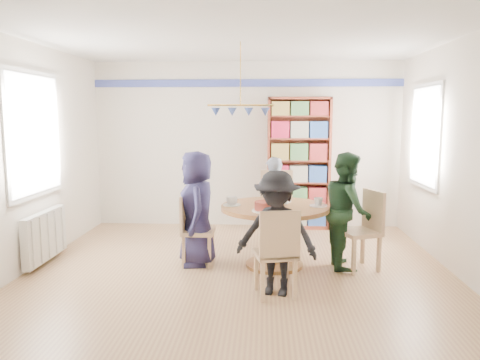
# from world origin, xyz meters

# --- Properties ---
(ground) EXTENTS (5.00, 5.00, 0.00)m
(ground) POSITION_xyz_m (0.00, 0.00, 0.00)
(ground) COLOR tan
(room_shell) EXTENTS (5.00, 5.00, 5.00)m
(room_shell) POSITION_xyz_m (-0.26, 0.87, 1.65)
(room_shell) COLOR white
(room_shell) RESTS_ON ground
(radiator) EXTENTS (0.12, 1.00, 0.60)m
(radiator) POSITION_xyz_m (-2.42, 0.30, 0.35)
(radiator) COLOR silver
(radiator) RESTS_ON ground
(dining_table) EXTENTS (1.30, 1.30, 0.75)m
(dining_table) POSITION_xyz_m (0.42, 0.33, 0.56)
(dining_table) COLOR brown
(dining_table) RESTS_ON ground
(chair_left) EXTENTS (0.39, 0.39, 0.87)m
(chair_left) POSITION_xyz_m (-0.58, 0.35, 0.48)
(chair_left) COLOR tan
(chair_left) RESTS_ON ground
(chair_right) EXTENTS (0.54, 0.54, 0.95)m
(chair_right) POSITION_xyz_m (1.50, 0.30, 0.52)
(chair_right) COLOR tan
(chair_right) RESTS_ON ground
(chair_far) EXTENTS (0.49, 0.49, 1.05)m
(chair_far) POSITION_xyz_m (0.47, 1.37, 0.58)
(chair_far) COLOR tan
(chair_far) RESTS_ON ground
(chair_near) EXTENTS (0.48, 0.48, 0.91)m
(chair_near) POSITION_xyz_m (0.43, -0.68, 0.50)
(chair_near) COLOR tan
(chair_near) RESTS_ON ground
(person_left) EXTENTS (0.57, 0.76, 1.40)m
(person_left) POSITION_xyz_m (-0.52, 0.36, 0.70)
(person_left) COLOR #1B1938
(person_left) RESTS_ON ground
(person_right) EXTENTS (0.54, 0.69, 1.40)m
(person_right) POSITION_xyz_m (1.29, 0.36, 0.70)
(person_right) COLOR black
(person_right) RESTS_ON ground
(person_far) EXTENTS (0.50, 0.36, 1.26)m
(person_far) POSITION_xyz_m (0.42, 1.25, 0.63)
(person_far) COLOR gray
(person_far) RESTS_ON ground
(person_near) EXTENTS (0.91, 0.65, 1.28)m
(person_near) POSITION_xyz_m (0.42, -0.57, 0.64)
(person_near) COLOR black
(person_near) RESTS_ON ground
(bookshelf) EXTENTS (1.01, 0.30, 2.12)m
(bookshelf) POSITION_xyz_m (0.84, 2.34, 1.04)
(bookshelf) COLOR maroon
(bookshelf) RESTS_ON ground
(tableware) EXTENTS (1.25, 1.25, 0.33)m
(tableware) POSITION_xyz_m (0.40, 0.36, 0.82)
(tableware) COLOR white
(tableware) RESTS_ON dining_table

